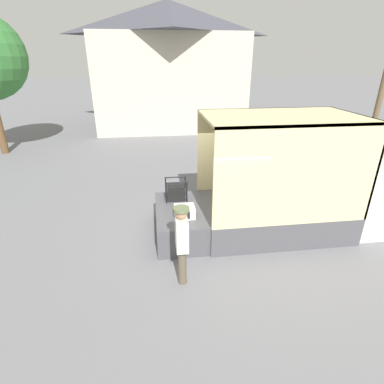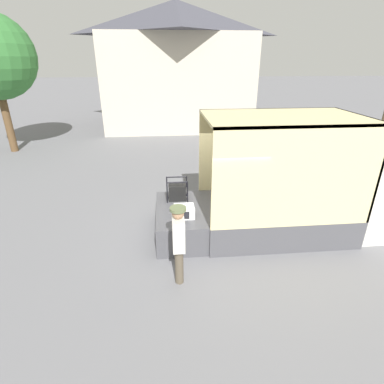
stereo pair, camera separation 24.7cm
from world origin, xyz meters
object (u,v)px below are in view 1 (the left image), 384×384
(box_truck, at_px, (330,195))
(worker_person, at_px, (182,238))
(portable_generator, at_px, (177,192))
(microwave, at_px, (185,212))

(box_truck, height_order, worker_person, box_truck)
(box_truck, relative_size, portable_generator, 9.99)
(box_truck, distance_m, worker_person, 4.76)
(box_truck, relative_size, worker_person, 3.40)
(box_truck, height_order, microwave, box_truck)
(portable_generator, bearing_deg, box_truck, -7.76)
(microwave, bearing_deg, box_truck, 6.30)
(portable_generator, relative_size, worker_person, 0.34)
(microwave, distance_m, worker_person, 1.53)
(box_truck, bearing_deg, microwave, -173.70)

